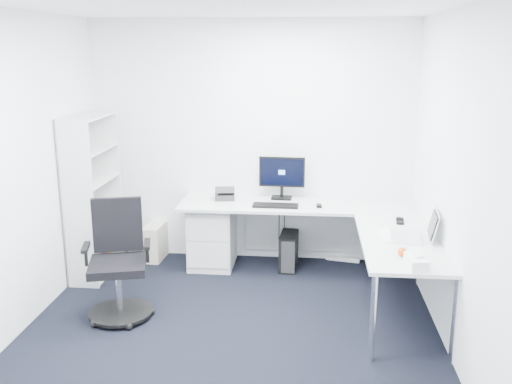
# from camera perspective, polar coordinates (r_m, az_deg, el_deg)

# --- Properties ---
(ground) EXTENTS (4.20, 4.20, 0.00)m
(ground) POSITION_cam_1_polar(r_m,az_deg,el_deg) (4.88, -3.02, -15.13)
(ground) COLOR black
(ceiling) EXTENTS (4.20, 4.20, 0.00)m
(ceiling) POSITION_cam_1_polar(r_m,az_deg,el_deg) (4.26, -3.52, 18.38)
(ceiling) COLOR white
(wall_back) EXTENTS (3.60, 0.02, 2.70)m
(wall_back) POSITION_cam_1_polar(r_m,az_deg,el_deg) (6.42, -0.45, 4.95)
(wall_back) COLOR white
(wall_back) RESTS_ON ground
(wall_front) EXTENTS (3.60, 0.02, 2.70)m
(wall_front) POSITION_cam_1_polar(r_m,az_deg,el_deg) (2.43, -10.78, -11.47)
(wall_front) COLOR white
(wall_front) RESTS_ON ground
(wall_left) EXTENTS (0.02, 4.20, 2.70)m
(wall_left) POSITION_cam_1_polar(r_m,az_deg,el_deg) (4.97, -24.24, 0.89)
(wall_left) COLOR white
(wall_left) RESTS_ON ground
(wall_right) EXTENTS (0.02, 4.20, 2.70)m
(wall_right) POSITION_cam_1_polar(r_m,az_deg,el_deg) (4.48, 20.17, -0.09)
(wall_right) COLOR white
(wall_right) RESTS_ON ground
(l_desk) EXTENTS (2.58, 1.44, 0.75)m
(l_desk) POSITION_cam_1_polar(r_m,az_deg,el_deg) (5.95, 4.17, -5.55)
(l_desk) COLOR silver
(l_desk) RESTS_ON ground
(drawer_pedestal) EXTENTS (0.48, 0.60, 0.74)m
(drawer_pedestal) POSITION_cam_1_polar(r_m,az_deg,el_deg) (6.41, -4.38, -4.15)
(drawer_pedestal) COLOR silver
(drawer_pedestal) RESTS_ON ground
(bookshelf) EXTENTS (0.33, 0.86, 1.72)m
(bookshelf) POSITION_cam_1_polar(r_m,az_deg,el_deg) (6.28, -15.99, -0.40)
(bookshelf) COLOR silver
(bookshelf) RESTS_ON ground
(task_chair) EXTENTS (0.73, 0.73, 1.07)m
(task_chair) POSITION_cam_1_polar(r_m,az_deg,el_deg) (5.26, -13.69, -6.85)
(task_chair) COLOR black
(task_chair) RESTS_ON ground
(black_pc_tower) EXTENTS (0.21, 0.42, 0.40)m
(black_pc_tower) POSITION_cam_1_polar(r_m,az_deg,el_deg) (6.36, 3.28, -5.90)
(black_pc_tower) COLOR black
(black_pc_tower) RESTS_ON ground
(beige_pc_tower) EXTENTS (0.22, 0.44, 0.41)m
(beige_pc_tower) POSITION_cam_1_polar(r_m,az_deg,el_deg) (6.74, -10.01, -4.87)
(beige_pc_tower) COLOR beige
(beige_pc_tower) RESTS_ON ground
(power_strip) EXTENTS (0.39, 0.15, 0.04)m
(power_strip) POSITION_cam_1_polar(r_m,az_deg,el_deg) (6.69, 8.66, -6.62)
(power_strip) COLOR white
(power_strip) RESTS_ON ground
(monitor) EXTENTS (0.51, 0.19, 0.49)m
(monitor) POSITION_cam_1_polar(r_m,az_deg,el_deg) (6.30, 2.59, 1.46)
(monitor) COLOR black
(monitor) RESTS_ON l_desk
(black_keyboard) EXTENTS (0.48, 0.18, 0.02)m
(black_keyboard) POSITION_cam_1_polar(r_m,az_deg,el_deg) (6.04, 1.96, -1.36)
(black_keyboard) COLOR black
(black_keyboard) RESTS_ON l_desk
(mouse) EXTENTS (0.06, 0.09, 0.03)m
(mouse) POSITION_cam_1_polar(r_m,az_deg,el_deg) (6.05, 6.32, -1.37)
(mouse) COLOR black
(mouse) RESTS_ON l_desk
(desk_phone) EXTENTS (0.24, 0.24, 0.15)m
(desk_phone) POSITION_cam_1_polar(r_m,az_deg,el_deg) (6.32, -3.12, -0.05)
(desk_phone) COLOR #28282A
(desk_phone) RESTS_ON l_desk
(laptop) EXTENTS (0.42, 0.41, 0.27)m
(laptop) POSITION_cam_1_polar(r_m,az_deg,el_deg) (5.19, 14.82, -3.09)
(laptop) COLOR silver
(laptop) RESTS_ON l_desk
(white_keyboard) EXTENTS (0.14, 0.39, 0.01)m
(white_keyboard) POSITION_cam_1_polar(r_m,az_deg,el_deg) (5.24, 12.96, -4.24)
(white_keyboard) COLOR white
(white_keyboard) RESTS_ON l_desk
(headphones) EXTENTS (0.13, 0.19, 0.05)m
(headphones) POSITION_cam_1_polar(r_m,az_deg,el_deg) (5.67, 14.21, -2.72)
(headphones) COLOR black
(headphones) RESTS_ON l_desk
(orange_fruit) EXTENTS (0.07, 0.07, 0.07)m
(orange_fruit) POSITION_cam_1_polar(r_m,az_deg,el_deg) (4.78, 14.40, -5.81)
(orange_fruit) COLOR #ED5615
(orange_fruit) RESTS_ON l_desk
(tissue_box) EXTENTS (0.16, 0.26, 0.09)m
(tissue_box) POSITION_cam_1_polar(r_m,az_deg,el_deg) (4.57, 15.72, -6.76)
(tissue_box) COLOR white
(tissue_box) RESTS_ON l_desk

